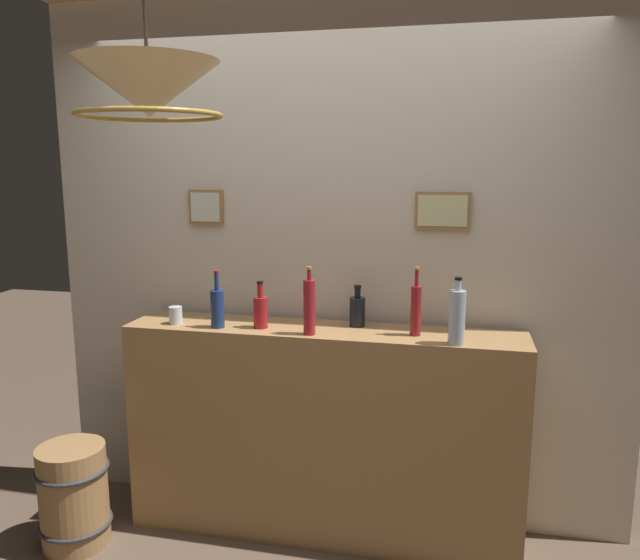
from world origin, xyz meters
TOP-DOWN VIEW (x-y plane):
  - panelled_rear_partition at (0.00, 1.10)m, footprint 3.05×0.15m
  - bar_shelf_unit at (0.00, 0.84)m, footprint 1.95×0.36m
  - liquor_bottle_rye at (0.16, 0.93)m, footprint 0.08×0.08m
  - liquor_bottle_scotch at (-0.30, 0.79)m, footprint 0.07×0.07m
  - liquor_bottle_amaro at (0.64, 0.71)m, footprint 0.07×0.07m
  - liquor_bottle_whiskey at (-0.50, 0.75)m, footprint 0.07×0.07m
  - liquor_bottle_vermouth at (0.45, 0.82)m, footprint 0.05×0.05m
  - liquor_bottle_bourbon at (-0.04, 0.73)m, footprint 0.06×0.06m
  - glass_tumbler_rocks at (-0.74, 0.77)m, footprint 0.07×0.07m
  - pendant_lamp at (-0.34, -0.15)m, footprint 0.46×0.46m
  - wooden_barrel at (-1.17, 0.47)m, footprint 0.35×0.35m

SIDE VIEW (x-z plane):
  - wooden_barrel at x=-1.17m, z-range 0.00..0.51m
  - bar_shelf_unit at x=0.00m, z-range 0.00..1.08m
  - glass_tumbler_rocks at x=-0.74m, z-range 1.08..1.17m
  - liquor_bottle_rye at x=0.16m, z-range 1.06..1.26m
  - liquor_bottle_scotch at x=-0.30m, z-range 1.05..1.28m
  - liquor_bottle_whiskey at x=-0.50m, z-range 1.04..1.32m
  - liquor_bottle_vermouth at x=0.45m, z-range 1.04..1.37m
  - liquor_bottle_amaro at x=0.64m, z-range 1.06..1.36m
  - liquor_bottle_bourbon at x=-0.04m, z-range 1.05..1.37m
  - panelled_rear_partition at x=0.00m, z-range 0.08..2.93m
  - pendant_lamp at x=-0.34m, z-range 1.84..2.33m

